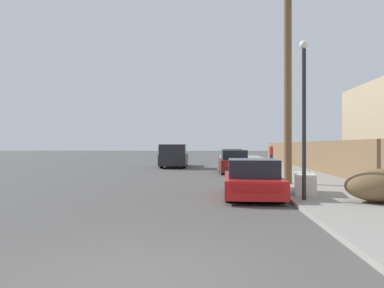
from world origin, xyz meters
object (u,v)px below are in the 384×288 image
at_px(discarded_fridge, 305,183).
at_px(street_lamp, 304,107).
at_px(brush_pile, 384,186).
at_px(pedestrian, 271,154).
at_px(pickup_truck, 174,156).
at_px(utility_pole, 288,70).
at_px(car_parked_far, 232,158).
at_px(car_parked_mid, 234,162).
at_px(parked_sports_car_red, 252,180).

height_order(discarded_fridge, street_lamp, street_lamp).
distance_m(brush_pile, pedestrian, 21.07).
distance_m(street_lamp, brush_pile, 3.13).
bearing_deg(discarded_fridge, brush_pile, -38.07).
bearing_deg(pedestrian, pickup_truck, -160.48).
bearing_deg(utility_pole, pickup_truck, 115.61).
bearing_deg(pedestrian, street_lamp, -95.87).
bearing_deg(car_parked_far, utility_pole, -83.74).
bearing_deg(car_parked_far, pickup_truck, -149.45).
relative_size(car_parked_mid, pedestrian, 2.46).
bearing_deg(brush_pile, utility_pole, 108.02).
height_order(parked_sports_car_red, brush_pile, parked_sports_car_red).
bearing_deg(brush_pile, street_lamp, 170.12).
bearing_deg(brush_pile, parked_sports_car_red, 153.14).
distance_m(car_parked_mid, brush_pile, 12.91).
height_order(utility_pole, pedestrian, utility_pole).
relative_size(street_lamp, brush_pile, 2.14).
distance_m(car_parked_far, utility_pole, 16.43).
xyz_separation_m(car_parked_mid, utility_pole, (1.92, -7.23, 4.26)).
bearing_deg(utility_pole, discarded_fridge, -90.93).
height_order(discarded_fridge, brush_pile, brush_pile).
relative_size(parked_sports_car_red, street_lamp, 0.93).
bearing_deg(street_lamp, pickup_truck, 108.03).
bearing_deg(car_parked_mid, discarded_fridge, -81.29).
bearing_deg(discarded_fridge, parked_sports_car_red, -162.69).
bearing_deg(car_parked_mid, pickup_truck, 125.19).
distance_m(car_parked_mid, pedestrian, 9.39).
height_order(car_parked_far, pedestrian, pedestrian).
bearing_deg(pickup_truck, parked_sports_car_red, 102.80).
bearing_deg(discarded_fridge, street_lamp, -93.16).
bearing_deg(street_lamp, parked_sports_car_red, 134.45).
bearing_deg(utility_pole, car_parked_far, 96.01).
relative_size(pickup_truck, brush_pile, 2.68).
height_order(car_parked_far, pickup_truck, pickup_truck).
bearing_deg(discarded_fridge, pickup_truck, 121.71).
xyz_separation_m(parked_sports_car_red, street_lamp, (1.38, -1.41, 2.27)).
distance_m(street_lamp, pedestrian, 20.89).
relative_size(street_lamp, pedestrian, 2.79).
xyz_separation_m(discarded_fridge, utility_pole, (0.05, 3.18, 4.47)).
xyz_separation_m(car_parked_mid, pedestrian, (3.60, 8.67, 0.32)).
bearing_deg(car_parked_far, street_lamp, -86.39).
height_order(brush_pile, pedestrian, pedestrian).
bearing_deg(pickup_truck, street_lamp, 105.75).
height_order(utility_pole, street_lamp, utility_pole).
relative_size(car_parked_mid, street_lamp, 0.88).
xyz_separation_m(discarded_fridge, brush_pile, (1.73, -1.98, 0.14)).
xyz_separation_m(pickup_truck, utility_pole, (6.27, -13.09, 4.02)).
bearing_deg(car_parked_far, pedestrian, 2.36).
bearing_deg(car_parked_far, brush_pile, -80.69).
relative_size(discarded_fridge, pedestrian, 1.05).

